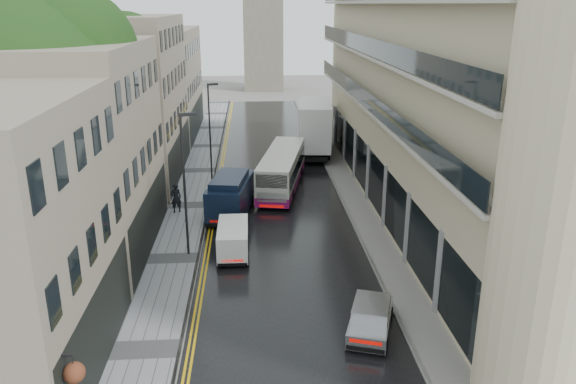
{
  "coord_description": "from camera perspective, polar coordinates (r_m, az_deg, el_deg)",
  "views": [
    {
      "loc": [
        -1.59,
        -8.2,
        12.91
      ],
      "look_at": [
        0.15,
        18.0,
        4.09
      ],
      "focal_mm": 35.0,
      "sensor_mm": 36.0,
      "label": 1
    }
  ],
  "objects": [
    {
      "name": "road",
      "position": [
        37.99,
        -1.17,
        -1.28
      ],
      "size": [
        9.0,
        85.0,
        0.02
      ],
      "primitive_type": "cube",
      "color": "black",
      "rests_on": "ground"
    },
    {
      "name": "left_sidewalk",
      "position": [
        38.18,
        -9.98,
        -1.39
      ],
      "size": [
        2.7,
        85.0,
        0.12
      ],
      "primitive_type": "cube",
      "color": "gray",
      "rests_on": "ground"
    },
    {
      "name": "right_sidewalk",
      "position": [
        38.58,
        6.86,
        -1.02
      ],
      "size": [
        1.8,
        85.0,
        0.12
      ],
      "primitive_type": "cube",
      "color": "slate",
      "rests_on": "ground"
    },
    {
      "name": "old_shop_row",
      "position": [
        39.61,
        -15.33,
        7.87
      ],
      "size": [
        4.5,
        56.0,
        12.0
      ],
      "primitive_type": null,
      "color": "gray",
      "rests_on": "ground"
    },
    {
      "name": "modern_block",
      "position": [
        36.69,
        15.35,
        8.65
      ],
      "size": [
        8.0,
        40.0,
        14.0
      ],
      "primitive_type": null,
      "color": "tan",
      "rests_on": "ground"
    },
    {
      "name": "tree_near",
      "position": [
        30.82,
        -24.58,
        5.73
      ],
      "size": [
        10.56,
        10.56,
        13.89
      ],
      "primitive_type": null,
      "color": "black",
      "rests_on": "ground"
    },
    {
      "name": "tree_far",
      "position": [
        43.07,
        -18.23,
        8.73
      ],
      "size": [
        9.24,
        9.24,
        12.46
      ],
      "primitive_type": null,
      "color": "black",
      "rests_on": "ground"
    },
    {
      "name": "cream_bus",
      "position": [
        38.43,
        -2.73,
        1.11
      ],
      "size": [
        4.16,
        10.3,
        2.74
      ],
      "primitive_type": null,
      "rotation": [
        0.0,
        0.0,
        -0.19
      ],
      "color": "beige",
      "rests_on": "road"
    },
    {
      "name": "white_lorry",
      "position": [
        48.21,
        1.2,
        6.01
      ],
      "size": [
        3.69,
        9.42,
        4.82
      ],
      "primitive_type": null,
      "rotation": [
        0.0,
        0.0,
        -0.1
      ],
      "color": "silver",
      "rests_on": "road"
    },
    {
      "name": "silver_hatchback",
      "position": [
        22.85,
        6.2,
        -13.87
      ],
      "size": [
        2.59,
        3.89,
        1.34
      ],
      "primitive_type": null,
      "rotation": [
        0.0,
        0.0,
        -0.31
      ],
      "color": "#A0A0A4",
      "rests_on": "road"
    },
    {
      "name": "white_van",
      "position": [
        29.3,
        -7.12,
        -5.86
      ],
      "size": [
        1.6,
        3.73,
        1.69
      ],
      "primitive_type": null,
      "rotation": [
        0.0,
        0.0,
        0.0
      ],
      "color": "white",
      "rests_on": "road"
    },
    {
      "name": "navy_van",
      "position": [
        34.32,
        -8.11,
        -1.19
      ],
      "size": [
        3.05,
        5.75,
        2.79
      ],
      "primitive_type": null,
      "rotation": [
        0.0,
        0.0,
        -0.16
      ],
      "color": "black",
      "rests_on": "road"
    },
    {
      "name": "pedestrian",
      "position": [
        36.7,
        -11.32,
        -0.59
      ],
      "size": [
        0.83,
        0.69,
        1.94
      ],
      "primitive_type": "imported",
      "rotation": [
        0.0,
        0.0,
        3.52
      ],
      "color": "black",
      "rests_on": "left_sidewalk"
    },
    {
      "name": "lamp_post_near",
      "position": [
        29.57,
        -10.47,
        0.55
      ],
      "size": [
        0.88,
        0.4,
        7.6
      ],
      "primitive_type": null,
      "rotation": [
        0.0,
        0.0,
        0.26
      ],
      "color": "black",
      "rests_on": "left_sidewalk"
    },
    {
      "name": "lamp_post_far",
      "position": [
        42.6,
        -7.94,
        5.97
      ],
      "size": [
        0.83,
        0.45,
        7.26
      ],
      "primitive_type": null,
      "rotation": [
        0.0,
        0.0,
        0.35
      ],
      "color": "black",
      "rests_on": "left_sidewalk"
    }
  ]
}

